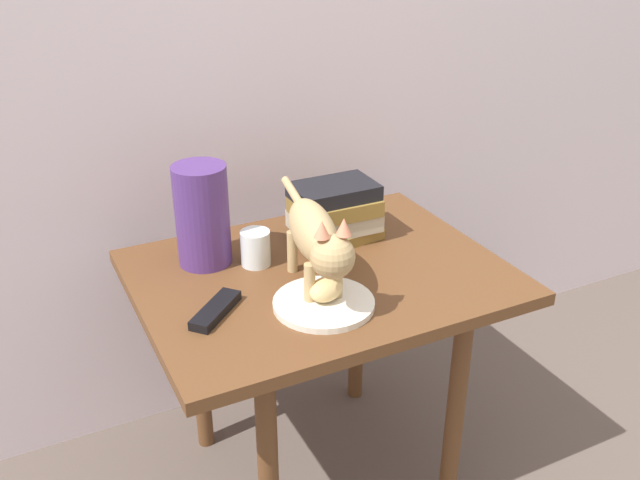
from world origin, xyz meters
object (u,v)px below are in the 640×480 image
at_px(candle_jar, 256,250).
at_px(tv_remote, 216,310).
at_px(side_table, 320,301).
at_px(bread_roll, 326,289).
at_px(book_stack, 335,212).
at_px(green_vase, 202,215).
at_px(plate, 324,303).
at_px(cat, 317,237).

bearing_deg(candle_jar, tv_remote, -133.16).
distance_m(side_table, candle_jar, 0.20).
distance_m(bread_roll, book_stack, 0.32).
bearing_deg(candle_jar, book_stack, 8.94).
bearing_deg(green_vase, tv_remote, -103.22).
bearing_deg(book_stack, side_table, -129.15).
distance_m(candle_jar, tv_remote, 0.23).
distance_m(plate, candle_jar, 0.25).
bearing_deg(cat, green_vase, 125.98).
distance_m(side_table, tv_remote, 0.30).
bearing_deg(cat, candle_jar, 112.43).
xyz_separation_m(cat, green_vase, (-0.18, 0.24, -0.01)).
height_order(plate, candle_jar, candle_jar).
relative_size(book_stack, candle_jar, 2.60).
bearing_deg(book_stack, plate, -121.70).
xyz_separation_m(book_stack, tv_remote, (-0.39, -0.20, -0.06)).
distance_m(cat, tv_remote, 0.26).
bearing_deg(green_vase, cat, -54.02).
xyz_separation_m(side_table, book_stack, (0.11, 0.13, 0.16)).
bearing_deg(plate, tv_remote, 161.53).
height_order(cat, candle_jar, cat).
xyz_separation_m(bread_roll, book_stack, (0.16, 0.27, 0.04)).
xyz_separation_m(cat, tv_remote, (-0.23, 0.01, -0.12)).
bearing_deg(book_stack, candle_jar, -171.06).
xyz_separation_m(side_table, bread_roll, (-0.06, -0.14, 0.12)).
xyz_separation_m(bread_roll, tv_remote, (-0.22, 0.07, -0.03)).
bearing_deg(tv_remote, plate, -61.07).
bearing_deg(tv_remote, side_table, -28.30).
bearing_deg(book_stack, cat, -126.24).
height_order(cat, book_stack, cat).
distance_m(book_stack, green_vase, 0.34).
xyz_separation_m(side_table, tv_remote, (-0.28, -0.07, 0.09)).
bearing_deg(tv_remote, candle_jar, 4.24).
bearing_deg(bread_roll, candle_jar, 105.15).
distance_m(plate, bread_roll, 0.03).
relative_size(side_table, bread_roll, 10.46).
distance_m(bread_roll, green_vase, 0.36).
height_order(plate, bread_roll, bread_roll).
relative_size(bread_roll, tv_remote, 0.53).
distance_m(side_table, bread_roll, 0.19).
bearing_deg(tv_remote, book_stack, -14.76).
height_order(book_stack, green_vase, green_vase).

